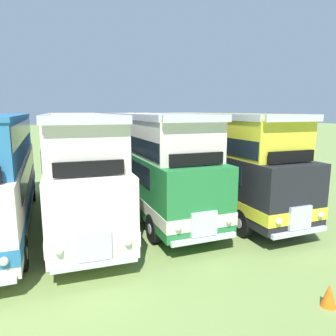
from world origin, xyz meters
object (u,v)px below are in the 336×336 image
bus_ninth_in_row (215,157)px  cone_far_end (329,295)px  bus_eighth_in_row (152,161)px  bus_seventh_in_row (79,164)px

bus_ninth_in_row → cone_far_end: 9.01m
bus_eighth_in_row → bus_ninth_in_row: (3.26, 0.17, 0.01)m
bus_eighth_in_row → cone_far_end: (2.00, -8.51, -2.06)m
bus_ninth_in_row → cone_far_end: (-1.25, -8.68, -2.07)m
bus_ninth_in_row → cone_far_end: size_ratio=19.72×
bus_eighth_in_row → bus_ninth_in_row: bearing=2.9°
bus_eighth_in_row → cone_far_end: bus_eighth_in_row is taller
bus_seventh_in_row → bus_ninth_in_row: same height
bus_seventh_in_row → bus_ninth_in_row: size_ratio=1.01×
bus_seventh_in_row → cone_far_end: (5.26, -8.65, -2.07)m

